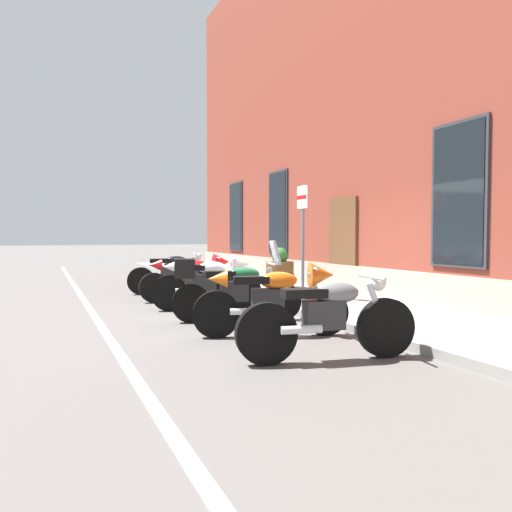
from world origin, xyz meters
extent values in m
plane|color=#565451|center=(0.00, 0.00, 0.00)|extent=(140.00, 140.00, 0.00)
cube|color=gray|center=(0.00, 1.29, 0.06)|extent=(30.41, 2.59, 0.12)
cube|color=silver|center=(0.00, -3.20, 0.00)|extent=(30.41, 0.12, 0.01)
cube|color=gray|center=(0.00, 2.55, 0.35)|extent=(24.41, 0.10, 0.70)
cube|color=#2D2D33|center=(-8.72, 2.57, 2.10)|extent=(1.22, 0.06, 2.52)
cube|color=black|center=(-8.72, 2.54, 2.10)|extent=(1.10, 0.03, 2.40)
cube|color=#2D2D33|center=(-5.23, 2.57, 2.10)|extent=(1.22, 0.06, 2.52)
cube|color=black|center=(-5.23, 2.54, 2.10)|extent=(1.10, 0.03, 2.40)
cube|color=brown|center=(-1.74, 2.56, 1.15)|extent=(1.10, 0.08, 2.30)
cube|color=#2D2D33|center=(1.74, 2.57, 2.10)|extent=(1.22, 0.06, 2.52)
cube|color=black|center=(1.74, 2.54, 2.10)|extent=(1.10, 0.03, 2.40)
cylinder|color=black|center=(-3.32, -0.44, 0.32)|extent=(0.22, 0.66, 0.65)
cylinder|color=black|center=(-3.55, -1.88, 0.32)|extent=(0.22, 0.66, 0.65)
cylinder|color=silver|center=(-3.34, -0.54, 0.58)|extent=(0.12, 0.32, 0.64)
cube|color=#28282B|center=(-3.45, -1.21, 0.50)|extent=(0.29, 0.47, 0.32)
ellipsoid|color=black|center=(-3.42, -1.06, 0.78)|extent=(0.34, 0.55, 0.24)
cube|color=black|center=(-3.48, -1.44, 0.79)|extent=(0.29, 0.51, 0.10)
cylinder|color=silver|center=(-3.35, -0.62, 0.95)|extent=(0.62, 0.13, 0.04)
cylinder|color=silver|center=(-3.38, -1.53, 0.37)|extent=(0.16, 0.46, 0.09)
sphere|color=silver|center=(-3.34, -0.54, 0.88)|extent=(0.18, 0.18, 0.18)
cylinder|color=black|center=(-1.94, -0.39, 0.31)|extent=(0.16, 0.63, 0.62)
cylinder|color=black|center=(-2.04, -1.89, 0.31)|extent=(0.16, 0.63, 0.62)
cylinder|color=silver|center=(-1.95, -0.49, 0.56)|extent=(0.09, 0.31, 0.62)
cube|color=#28282B|center=(-1.99, -1.19, 0.49)|extent=(0.25, 0.45, 0.32)
ellipsoid|color=red|center=(-1.98, -1.04, 0.75)|extent=(0.29, 0.54, 0.24)
cube|color=black|center=(-2.01, -1.42, 0.76)|extent=(0.25, 0.49, 0.10)
cylinder|color=silver|center=(-1.95, -0.57, 0.92)|extent=(0.62, 0.07, 0.04)
cylinder|color=silver|center=(-1.89, -1.50, 0.36)|extent=(0.12, 0.45, 0.09)
cone|color=red|center=(-1.94, -0.44, 0.82)|extent=(0.38, 0.36, 0.36)
cone|color=red|center=(-2.03, -1.87, 0.78)|extent=(0.26, 0.27, 0.24)
cylinder|color=black|center=(-0.42, -0.55, 0.34)|extent=(0.30, 0.68, 0.67)
cylinder|color=black|center=(-0.79, -1.87, 0.34)|extent=(0.30, 0.68, 0.67)
cylinder|color=silver|center=(-0.44, -0.65, 0.59)|extent=(0.15, 0.32, 0.63)
cube|color=#28282B|center=(-0.62, -1.26, 0.52)|extent=(0.33, 0.48, 0.32)
ellipsoid|color=silver|center=(-0.58, -1.12, 0.79)|extent=(0.39, 0.57, 0.24)
cube|color=black|center=(-0.68, -1.48, 0.80)|extent=(0.34, 0.52, 0.10)
cylinder|color=silver|center=(-0.46, -0.73, 0.96)|extent=(0.61, 0.20, 0.04)
cylinder|color=silver|center=(-0.58, -1.58, 0.39)|extent=(0.21, 0.46, 0.09)
cone|color=silver|center=(-0.43, -0.60, 0.86)|extent=(0.44, 0.43, 0.36)
cone|color=silver|center=(-0.78, -1.86, 0.82)|extent=(0.30, 0.32, 0.24)
cylinder|color=black|center=(0.90, -0.40, 0.31)|extent=(0.27, 0.63, 0.62)
cylinder|color=black|center=(0.53, -1.85, 0.31)|extent=(0.27, 0.63, 0.62)
cylinder|color=silver|center=(0.87, -0.50, 0.56)|extent=(0.14, 0.32, 0.63)
cube|color=#28282B|center=(0.70, -1.17, 0.49)|extent=(0.32, 0.48, 0.32)
ellipsoid|color=#195633|center=(0.74, -1.03, 0.76)|extent=(0.38, 0.57, 0.24)
cube|color=black|center=(0.65, -1.39, 0.77)|extent=(0.33, 0.52, 0.10)
cylinder|color=silver|center=(0.85, -0.57, 0.93)|extent=(0.61, 0.19, 0.04)
cylinder|color=silver|center=(0.74, -1.49, 0.36)|extent=(0.20, 0.46, 0.09)
cube|color=#B2BCC6|center=(0.87, -0.52, 1.11)|extent=(0.38, 0.23, 0.40)
cube|color=black|center=(0.51, -1.94, 0.87)|extent=(0.43, 0.40, 0.30)
cylinder|color=black|center=(2.24, -0.42, 0.32)|extent=(0.31, 0.65, 0.64)
cylinder|color=black|center=(1.79, -1.86, 0.32)|extent=(0.31, 0.65, 0.64)
cylinder|color=silver|center=(2.21, -0.51, 0.57)|extent=(0.16, 0.32, 0.63)
cube|color=#28282B|center=(2.00, -1.19, 0.50)|extent=(0.34, 0.49, 0.32)
ellipsoid|color=orange|center=(2.04, -1.04, 0.77)|extent=(0.40, 0.57, 0.24)
cube|color=black|center=(1.93, -1.41, 0.78)|extent=(0.35, 0.52, 0.10)
cylinder|color=silver|center=(2.19, -0.59, 0.94)|extent=(0.60, 0.22, 0.04)
cylinder|color=silver|center=(2.02, -1.51, 0.37)|extent=(0.22, 0.46, 0.09)
cone|color=orange|center=(2.23, -0.47, 0.84)|extent=(0.45, 0.43, 0.36)
cone|color=orange|center=(1.79, -1.84, 0.80)|extent=(0.31, 0.32, 0.24)
cylinder|color=black|center=(3.57, -0.44, 0.34)|extent=(0.24, 0.69, 0.68)
cylinder|color=black|center=(3.33, -1.83, 0.34)|extent=(0.24, 0.69, 0.68)
cylinder|color=silver|center=(3.56, -0.54, 0.57)|extent=(0.12, 0.30, 0.59)
cube|color=#28282B|center=(3.44, -1.18, 0.52)|extent=(0.29, 0.47, 0.32)
ellipsoid|color=slate|center=(3.47, -1.04, 0.75)|extent=(0.35, 0.56, 0.24)
cube|color=black|center=(3.40, -1.41, 0.76)|extent=(0.30, 0.51, 0.10)
cylinder|color=silver|center=(3.54, -0.62, 0.92)|extent=(0.62, 0.14, 0.04)
cylinder|color=silver|center=(3.51, -1.50, 0.39)|extent=(0.17, 0.46, 0.09)
sphere|color=silver|center=(3.56, -0.54, 0.85)|extent=(0.18, 0.18, 0.18)
cylinder|color=#4C4C51|center=(-0.47, 0.75, 1.26)|extent=(0.06, 0.06, 2.28)
cube|color=white|center=(-0.47, 0.73, 2.15)|extent=(0.36, 0.03, 0.44)
cube|color=red|center=(-0.47, 0.72, 2.15)|extent=(0.36, 0.01, 0.08)
cylinder|color=brown|center=(-2.60, 1.31, 0.44)|extent=(0.68, 0.68, 0.64)
cylinder|color=black|center=(-2.60, 1.31, 0.44)|extent=(0.71, 0.71, 0.04)
sphere|color=#28602D|center=(-2.60, 1.31, 0.90)|extent=(0.40, 0.40, 0.40)
camera|label=1|loc=(7.99, -4.01, 1.38)|focal=34.06mm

